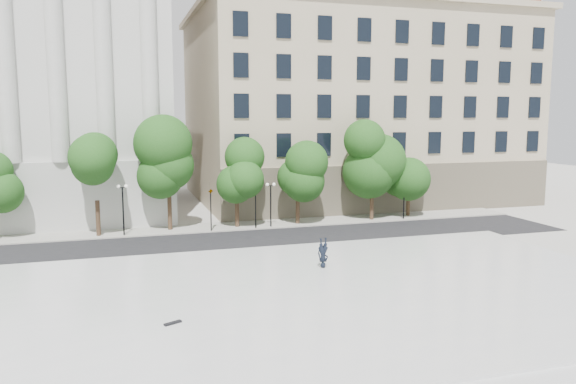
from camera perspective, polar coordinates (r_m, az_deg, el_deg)
name	(u,v)px	position (r m, az deg, el deg)	size (l,w,h in m)	color
ground	(278,326)	(27.14, -1.04, -13.42)	(160.00, 160.00, 0.00)	#B3B1A9
plaza	(262,301)	(29.79, -2.65, -11.01)	(44.00, 22.00, 0.45)	silver
street	(214,243)	(44.01, -7.52, -5.18)	(60.00, 8.00, 0.02)	black
far_sidewalk	(203,228)	(49.80, -8.66, -3.63)	(60.00, 4.00, 0.12)	#B1ADA3
building_west	(10,85)	(63.80, -26.44, 9.72)	(31.50, 27.65, 25.60)	beige
building_east	(348,105)	(68.76, 6.16, 8.81)	(36.00, 26.15, 23.00)	#B8A88C
traffic_light_west	(210,189)	(47.63, -7.88, 0.26)	(0.90, 1.67, 4.17)	black
traffic_light_east	(255,186)	(48.37, -3.33, 0.57)	(0.90, 1.97, 4.28)	black
person_lying	(323,264)	(35.15, 3.58, -7.26)	(0.68, 0.45, 1.86)	black
skateboard	(173,323)	(26.59, -11.62, -12.90)	(0.84, 0.21, 0.09)	black
street_trees	(193,170)	(48.55, -9.58, 2.19)	(46.55, 5.23, 8.16)	#382619
lamp_posts	(204,197)	(47.93, -8.56, -0.53)	(37.72, 0.28, 4.51)	black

